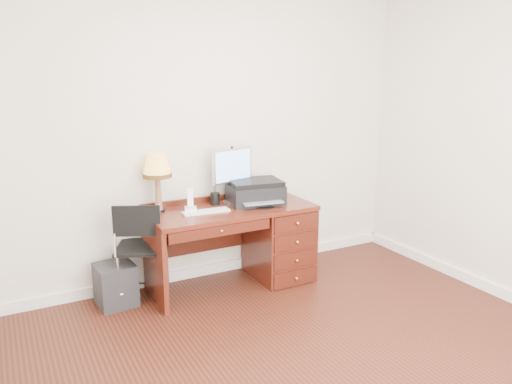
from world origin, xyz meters
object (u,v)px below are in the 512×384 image
desk (262,237)px  equipment_box (116,285)px  monitor (233,168)px  phone (190,205)px  printer (255,192)px  leg_lamp (157,169)px  chair (144,242)px

desk → equipment_box: desk is taller
monitor → phone: bearing=-176.7°
desk → printer: bearing=134.0°
monitor → leg_lamp: bearing=166.2°
leg_lamp → phone: leg_lamp is taller
chair → equipment_box: (-0.25, 0.07, -0.37)m
phone → equipment_box: 0.92m
equipment_box → monitor: bearing=-0.6°
desk → printer: size_ratio=2.78×
chair → equipment_box: size_ratio=2.49×
leg_lamp → equipment_box: bearing=-169.1°
leg_lamp → chair: leg_lamp is taller
printer → phone: (-0.65, -0.02, -0.04)m
equipment_box → desk: bearing=-8.7°
monitor → leg_lamp: 0.72m
phone → desk: bearing=14.8°
desk → phone: size_ratio=7.09×
equipment_box → printer: bearing=-6.7°
monitor → chair: (-0.91, -0.15, -0.52)m
phone → leg_lamp: bearing=165.6°
leg_lamp → monitor: bearing=-0.1°
desk → phone: phone is taller
equipment_box → phone: bearing=-10.2°
desk → chair: chair is taller
desk → monitor: 0.71m
phone → chair: bearing=-162.1°
printer → equipment_box: size_ratio=1.49×
printer → monitor: bearing=151.2°
desk → phone: bearing=177.4°
desk → phone: (-0.70, 0.03, 0.40)m
monitor → equipment_box: 1.46m
leg_lamp → phone: size_ratio=2.45×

